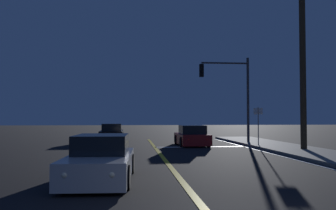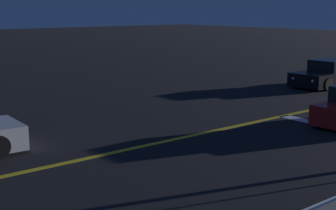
{
  "view_description": "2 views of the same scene",
  "coord_description": "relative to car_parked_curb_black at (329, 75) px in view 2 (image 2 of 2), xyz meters",
  "views": [
    {
      "loc": [
        -1.48,
        -5.26,
        1.87
      ],
      "look_at": [
        0.72,
        15.78,
        2.61
      ],
      "focal_mm": 37.86,
      "sensor_mm": 36.0,
      "label": 1
    },
    {
      "loc": [
        11.02,
        2.45,
        3.95
      ],
      "look_at": [
        -0.76,
        11.91,
        0.91
      ],
      "focal_mm": 51.87,
      "sensor_mm": 36.0,
      "label": 2
    }
  ],
  "objects": [
    {
      "name": "lane_line_center",
      "position": [
        3.07,
        -15.22,
        -0.58
      ],
      "size": [
        0.2,
        31.07,
        0.01
      ],
      "primitive_type": "cube",
      "color": "gold",
      "rests_on": "ground"
    },
    {
      "name": "car_parked_curb_black",
      "position": [
        0.0,
        0.0,
        0.0
      ],
      "size": [
        1.95,
        4.44,
        1.34
      ],
      "rotation": [
        0.0,
        0.0,
        3.15
      ],
      "color": "black",
      "rests_on": "ground"
    }
  ]
}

